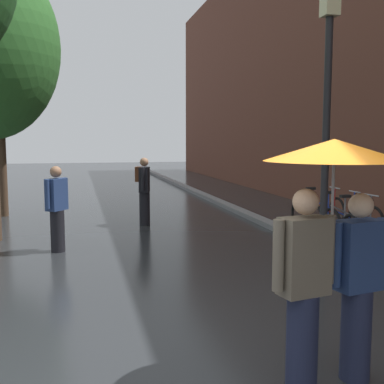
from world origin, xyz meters
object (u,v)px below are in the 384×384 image
(parked_bicycle_2, at_px, (375,229))
(parked_bicycle_4, at_px, (336,217))
(parked_bicycle_5, at_px, (318,211))
(couple_under_umbrella, at_px, (332,222))
(parked_bicycle_3, at_px, (353,222))
(pedestrian_walking_far, at_px, (144,189))
(street_lamp_post, at_px, (327,113))
(pedestrian_walking_midground, at_px, (57,209))

(parked_bicycle_2, height_order, parked_bicycle_4, same)
(parked_bicycle_5, relative_size, couple_under_umbrella, 0.52)
(parked_bicycle_3, distance_m, parked_bicycle_5, 1.56)
(parked_bicycle_2, bearing_deg, pedestrian_walking_far, 137.65)
(couple_under_umbrella, height_order, street_lamp_post, street_lamp_post)
(parked_bicycle_3, xyz_separation_m, street_lamp_post, (-1.69, -1.79, 2.14))
(pedestrian_walking_midground, bearing_deg, parked_bicycle_5, 11.18)
(parked_bicycle_5, bearing_deg, couple_under_umbrella, -117.88)
(parked_bicycle_2, bearing_deg, couple_under_umbrella, -128.57)
(parked_bicycle_3, height_order, parked_bicycle_5, same)
(pedestrian_walking_midground, bearing_deg, couple_under_umbrella, -66.34)
(parked_bicycle_3, distance_m, street_lamp_post, 3.26)
(parked_bicycle_2, distance_m, parked_bicycle_4, 1.50)
(parked_bicycle_2, distance_m, pedestrian_walking_far, 5.37)
(couple_under_umbrella, bearing_deg, pedestrian_walking_far, 93.42)
(street_lamp_post, bearing_deg, pedestrian_walking_midground, 152.95)
(parked_bicycle_5, relative_size, pedestrian_walking_midground, 0.68)
(parked_bicycle_3, xyz_separation_m, couple_under_umbrella, (-3.51, -5.17, 1.03))
(parked_bicycle_2, xyz_separation_m, pedestrian_walking_midground, (-5.90, 1.19, 0.44))
(parked_bicycle_4, height_order, pedestrian_walking_midground, pedestrian_walking_midground)
(street_lamp_post, distance_m, pedestrian_walking_midground, 5.06)
(parked_bicycle_4, distance_m, pedestrian_walking_far, 4.56)
(parked_bicycle_4, xyz_separation_m, pedestrian_walking_midground, (-5.96, -0.31, 0.44))
(parked_bicycle_5, bearing_deg, pedestrian_walking_far, 163.04)
(couple_under_umbrella, bearing_deg, street_lamp_post, 61.66)
(parked_bicycle_4, relative_size, pedestrian_walking_far, 0.67)
(couple_under_umbrella, relative_size, street_lamp_post, 0.49)
(parked_bicycle_5, xyz_separation_m, pedestrian_walking_far, (-4.03, 1.23, 0.50))
(pedestrian_walking_midground, distance_m, pedestrian_walking_far, 3.11)
(parked_bicycle_3, height_order, parked_bicycle_4, same)
(parked_bicycle_3, distance_m, pedestrian_walking_midground, 5.97)
(parked_bicycle_3, relative_size, couple_under_umbrella, 0.53)
(parked_bicycle_4, bearing_deg, couple_under_umbrella, -121.12)
(parked_bicycle_2, xyz_separation_m, parked_bicycle_3, (0.04, 0.81, 0.00))
(couple_under_umbrella, xyz_separation_m, street_lamp_post, (1.82, 3.38, 1.10))
(parked_bicycle_4, distance_m, pedestrian_walking_midground, 5.99)
(couple_under_umbrella, relative_size, pedestrian_walking_far, 1.27)
(parked_bicycle_3, bearing_deg, couple_under_umbrella, -124.19)
(parked_bicycle_4, height_order, couple_under_umbrella, couple_under_umbrella)
(pedestrian_walking_far, bearing_deg, couple_under_umbrella, -86.58)
(parked_bicycle_5, height_order, street_lamp_post, street_lamp_post)
(parked_bicycle_3, xyz_separation_m, pedestrian_walking_far, (-3.99, 2.79, 0.50))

